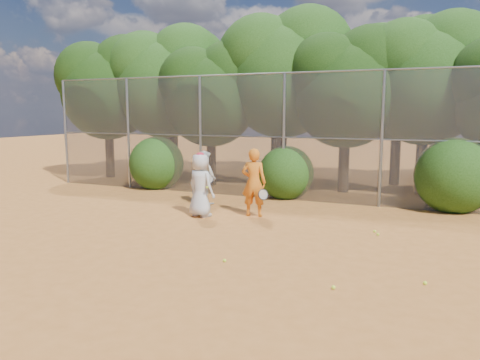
% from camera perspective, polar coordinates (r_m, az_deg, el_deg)
% --- Properties ---
extents(ground, '(80.00, 80.00, 0.00)m').
position_cam_1_polar(ground, '(9.40, -0.47, -9.06)').
color(ground, '#AD6327').
rests_on(ground, ground).
extents(fence_back, '(20.05, 0.09, 4.03)m').
position_cam_1_polar(fence_back, '(14.71, 8.64, 5.30)').
color(fence_back, gray).
rests_on(fence_back, ground).
extents(tree_0, '(4.38, 3.81, 6.00)m').
position_cam_1_polar(tree_0, '(20.88, -15.71, 11.12)').
color(tree_0, black).
rests_on(tree_0, ground).
extents(tree_1, '(4.64, 4.03, 6.35)m').
position_cam_1_polar(tree_1, '(19.85, -9.05, 12.16)').
color(tree_1, black).
rests_on(tree_1, ground).
extents(tree_2, '(3.99, 3.47, 5.47)m').
position_cam_1_polar(tree_2, '(17.97, -3.39, 10.80)').
color(tree_2, black).
rests_on(tree_2, ground).
extents(tree_3, '(4.89, 4.26, 6.70)m').
position_cam_1_polar(tree_3, '(18.00, 5.44, 13.37)').
color(tree_3, black).
rests_on(tree_3, ground).
extents(tree_4, '(4.19, 3.64, 5.73)m').
position_cam_1_polar(tree_4, '(16.75, 13.04, 11.38)').
color(tree_4, black).
rests_on(tree_4, ground).
extents(tree_5, '(4.51, 3.92, 6.17)m').
position_cam_1_polar(tree_5, '(17.29, 21.94, 11.86)').
color(tree_5, black).
rests_on(tree_5, ground).
extents(tree_9, '(4.83, 4.20, 6.62)m').
position_cam_1_polar(tree_9, '(22.33, -8.03, 12.19)').
color(tree_9, black).
rests_on(tree_9, ground).
extents(tree_10, '(5.15, 4.48, 7.06)m').
position_cam_1_polar(tree_10, '(20.42, 4.68, 13.43)').
color(tree_10, black).
rests_on(tree_10, ground).
extents(tree_11, '(4.64, 4.03, 6.35)m').
position_cam_1_polar(tree_11, '(18.95, 19.02, 12.00)').
color(tree_11, black).
rests_on(tree_11, ground).
extents(bush_0, '(2.00, 2.00, 2.00)m').
position_cam_1_polar(bush_0, '(17.50, -10.14, 2.28)').
color(bush_0, '#1B4010').
rests_on(bush_0, ground).
extents(bush_1, '(1.80, 1.80, 1.80)m').
position_cam_1_polar(bush_1, '(15.34, 5.65, 1.15)').
color(bush_1, '#1B4010').
rests_on(bush_1, ground).
extents(bush_2, '(2.20, 2.20, 2.20)m').
position_cam_1_polar(bush_2, '(14.60, 24.68, 0.86)').
color(bush_2, '#1B4010').
rests_on(bush_2, ground).
extents(player_yellow, '(0.85, 0.62, 1.84)m').
position_cam_1_polar(player_yellow, '(12.58, 1.69, -0.30)').
color(player_yellow, orange).
rests_on(player_yellow, ground).
extents(player_teen, '(0.97, 0.78, 1.74)m').
position_cam_1_polar(player_teen, '(12.57, -4.83, -0.60)').
color(player_teen, silver).
rests_on(player_teen, ground).
extents(player_white, '(0.99, 0.92, 1.63)m').
position_cam_1_polar(player_white, '(14.33, -4.32, 0.33)').
color(player_white, silver).
rests_on(player_white, ground).
extents(ball_0, '(0.07, 0.07, 0.07)m').
position_cam_1_polar(ball_0, '(11.19, 16.46, -6.37)').
color(ball_0, '#C6EF2B').
rests_on(ball_0, ground).
extents(ball_1, '(0.07, 0.07, 0.07)m').
position_cam_1_polar(ball_1, '(7.79, 11.32, -12.72)').
color(ball_1, '#C6EF2B').
rests_on(ball_1, ground).
extents(ball_2, '(0.07, 0.07, 0.07)m').
position_cam_1_polar(ball_2, '(8.39, 21.63, -11.60)').
color(ball_2, '#C6EF2B').
rests_on(ball_2, ground).
extents(ball_3, '(0.07, 0.07, 0.07)m').
position_cam_1_polar(ball_3, '(8.93, -1.90, -9.78)').
color(ball_3, '#C6EF2B').
rests_on(ball_3, ground).
extents(ball_4, '(0.07, 0.07, 0.07)m').
position_cam_1_polar(ball_4, '(11.44, 16.08, -6.03)').
color(ball_4, '#C6EF2B').
rests_on(ball_4, ground).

